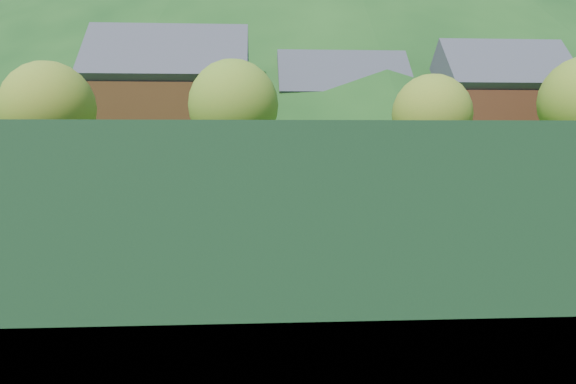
{
  "coord_description": "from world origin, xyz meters",
  "views": [
    {
      "loc": [
        -2.29,
        -16.95,
        2.85
      ],
      "look_at": [
        -1.29,
        0.0,
        1.06
      ],
      "focal_mm": 32.0,
      "sensor_mm": 36.0,
      "label": 1
    }
  ],
  "objects": [
    {
      "name": "tennis_ball_13",
      "position": [
        2.19,
        -8.44,
        0.05
      ],
      "size": [
        0.07,
        0.07,
        0.07
      ],
      "primitive_type": "sphere",
      "color": "#C9E826",
      "rests_on": "clay_court"
    },
    {
      "name": "student_d",
      "position": [
        7.33,
        3.26,
        0.75
      ],
      "size": [
        1.03,
        0.72,
        1.46
      ],
      "primitive_type": "imported",
      "rotation": [
        0.0,
        0.0,
        3.35
      ],
      "color": "orange",
      "rests_on": "clay_court"
    },
    {
      "name": "tennis_ball_18",
      "position": [
        -1.11,
        -4.28,
        0.05
      ],
      "size": [
        0.07,
        0.07,
        0.07
      ],
      "primitive_type": "sphere",
      "color": "#C9E826",
      "rests_on": "clay_court"
    },
    {
      "name": "tennis_ball_0",
      "position": [
        -0.02,
        -7.97,
        0.05
      ],
      "size": [
        0.07,
        0.07,
        0.07
      ],
      "primitive_type": "sphere",
      "color": "#C9E826",
      "rests_on": "clay_court"
    },
    {
      "name": "coach",
      "position": [
        -3.72,
        -1.4,
        0.91
      ],
      "size": [
        0.71,
        0.52,
        1.78
      ],
      "primitive_type": "imported",
      "rotation": [
        0.0,
        0.0,
        -0.15
      ],
      "color": "#1B57B0",
      "rests_on": "clay_court"
    },
    {
      "name": "tennis_ball_20",
      "position": [
        3.76,
        -2.56,
        0.05
      ],
      "size": [
        0.07,
        0.07,
        0.07
      ],
      "primitive_type": "sphere",
      "color": "#C9E826",
      "rests_on": "clay_court"
    },
    {
      "name": "tennis_ball_21",
      "position": [
        5.68,
        -1.98,
        0.05
      ],
      "size": [
        0.07,
        0.07,
        0.07
      ],
      "primitive_type": "sphere",
      "color": "#C9E826",
      "rests_on": "clay_court"
    },
    {
      "name": "clay_court",
      "position": [
        0.0,
        0.0,
        0.01
      ],
      "size": [
        40.0,
        24.0,
        0.02
      ],
      "primitive_type": "cube",
      "color": "#BB4D1E",
      "rests_on": "ground"
    },
    {
      "name": "tennis_ball_3",
      "position": [
        -3.54,
        -8.14,
        0.05
      ],
      "size": [
        0.07,
        0.07,
        0.07
      ],
      "primitive_type": "sphere",
      "color": "#C9E826",
      "rests_on": "clay_court"
    },
    {
      "name": "chalet_left",
      "position": [
        -10.0,
        30.0,
        5.65
      ],
      "size": [
        13.8,
        9.93,
        12.92
      ],
      "color": "beige",
      "rests_on": "ground"
    },
    {
      "name": "tennis_ball_15",
      "position": [
        -6.64,
        -5.91,
        0.05
      ],
      "size": [
        0.07,
        0.07,
        0.07
      ],
      "primitive_type": "sphere",
      "color": "#C9E826",
      "rests_on": "clay_court"
    },
    {
      "name": "student_a",
      "position": [
        2.52,
        3.32,
        0.71
      ],
      "size": [
        0.67,
        0.52,
        1.38
      ],
      "primitive_type": "imported",
      "rotation": [
        0.0,
        0.0,
        3.14
      ],
      "color": "#DA5913",
      "rests_on": "clay_court"
    },
    {
      "name": "chalet_right",
      "position": [
        20.0,
        30.0,
        5.26
      ],
      "size": [
        11.5,
        8.82,
        11.91
      ],
      "color": "beige",
      "rests_on": "ground"
    },
    {
      "name": "student_c",
      "position": [
        4.48,
        2.88,
        0.82
      ],
      "size": [
        0.88,
        0.68,
        1.61
      ],
      "primitive_type": "imported",
      "rotation": [
        0.0,
        0.0,
        2.91
      ],
      "color": "orange",
      "rests_on": "clay_court"
    },
    {
      "name": "perimeter_fence",
      "position": [
        0.0,
        0.0,
        1.27
      ],
      "size": [
        40.4,
        24.24,
        3.0
      ],
      "color": "black",
      "rests_on": "clay_court"
    },
    {
      "name": "tennis_ball_23",
      "position": [
        -0.47,
        -0.94,
        0.05
      ],
      "size": [
        0.07,
        0.07,
        0.07
      ],
      "primitive_type": "sphere",
      "color": "#C9E826",
      "rests_on": "clay_court"
    },
    {
      "name": "student_b",
      "position": [
        4.02,
        1.72,
        0.75
      ],
      "size": [
        0.87,
        0.38,
        1.47
      ],
      "primitive_type": "imported",
      "rotation": [
        0.0,
        0.0,
        3.12
      ],
      "color": "#CA5111",
      "rests_on": "clay_court"
    },
    {
      "name": "tennis_ball_9",
      "position": [
        -3.65,
        -1.12,
        0.05
      ],
      "size": [
        0.07,
        0.07,
        0.07
      ],
      "primitive_type": "sphere",
      "color": "#C9E826",
      "rests_on": "clay_court"
    },
    {
      "name": "tennis_ball_17",
      "position": [
        -4.33,
        -9.45,
        0.05
      ],
      "size": [
        0.07,
        0.07,
        0.07
      ],
      "primitive_type": "sphere",
      "color": "#C9E826",
      "rests_on": "clay_court"
    },
    {
      "name": "tennis_ball_19",
      "position": [
        0.27,
        -3.98,
        0.05
      ],
      "size": [
        0.07,
        0.07,
        0.07
      ],
      "primitive_type": "sphere",
      "color": "#C9E826",
      "rests_on": "clay_court"
    },
    {
      "name": "tree_c",
      "position": [
        10.0,
        19.0,
        4.54
      ],
      "size": [
        5.6,
        5.6,
        7.35
      ],
      "color": "#3D2618",
      "rests_on": "ground"
    },
    {
      "name": "tennis_ball_12",
      "position": [
        -6.07,
        -8.91,
        0.05
      ],
      "size": [
        0.07,
        0.07,
        0.07
      ],
      "primitive_type": "sphere",
      "color": "#C9E826",
      "rests_on": "clay_court"
    },
    {
      "name": "tree_a",
      "position": [
        -16.0,
        18.0,
        4.87
      ],
      "size": [
        6.0,
        6.0,
        7.88
      ],
      "color": "#412A1A",
      "rests_on": "ground"
    },
    {
      "name": "tennis_ball_11",
      "position": [
        -3.35,
        -8.76,
        0.05
      ],
      "size": [
        0.07,
        0.07,
        0.07
      ],
      "primitive_type": "sphere",
      "color": "#C9E826",
      "rests_on": "clay_court"
    },
    {
      "name": "ground",
      "position": [
        0.0,
        0.0,
        0.0
      ],
      "size": [
        400.0,
        400.0,
        0.0
      ],
      "primitive_type": "plane",
      "color": "#294C17",
      "rests_on": "ground"
    },
    {
      "name": "tennis_net",
      "position": [
        0.0,
        0.0,
        0.52
      ],
      "size": [
        0.1,
        12.07,
        1.1
      ],
      "color": "black",
      "rests_on": "clay_court"
    },
    {
      "name": "ball_hopper",
      "position": [
        -5.44,
        -4.89,
        0.77
      ],
      "size": [
        0.57,
        0.57,
        1.0
      ],
      "color": "black",
      "rests_on": "clay_court"
    },
    {
      "name": "mountain_far_right",
      "position": [
        90.0,
        150.0,
        47.5
      ],
      "size": [
        260.0,
        260.0,
        95.0
      ],
      "primitive_type": "cone",
      "color": "#173512",
      "rests_on": "ground"
    },
    {
      "name": "chalet_mid",
      "position": [
        6.0,
        34.0,
        4.99
      ],
      "size": [
        12.65,
        8.82,
        11.45
      ],
      "color": "beige",
      "rests_on": "ground"
    },
    {
      "name": "tennis_ball_16",
      "position": [
        0.03,
        -5.68,
        0.05
      ],
      "size": [
        0.07,
        0.07,
        0.07
      ],
      "primitive_type": "sphere",
      "color": "#C9E826",
      "rests_on": "clay_court"
    },
    {
      "name": "tennis_ball_1",
      "position": [
        0.31,
        -9.02,
        0.05
      ],
      "size": [
        0.07,
        0.07,
        0.07
      ],
      "primitive_type": "sphere",
      "color": "#C9E826",
      "rests_on": "clay_court"
    },
    {
      "name": "tennis_ball_7",
      "position": [
        -3.79,
        -7.46,
        0.05
      ],
      "size": [
        0.07,
        0.07,
        0.07
      ],
      "primitive_type": "sphere",
      "color": "#C9E826",
      "rests_on": "clay_court"
    },
    {
      "name": "tree_b",
      "position": [
        -4.0,
        20.0,
        5.19
      ],
      "size": [
        6.4,
        6.4,
        8.4
      ],
      "color": "#3F2619",
      "rests_on": "ground"
    },
    {
      "name": "court_lines",
      "position": [
        0.0,
        0.0,
        0.02
      ],
      "size": [
        23.83,
        11.03,
        0.0
      ],
      "color": "white",
      "rests_on": "clay_court"
    },
    {
      "name": "tennis_ball_5",
      "position": [
        6.2,
        -3.76,
        0.05
      ],
      "size": [
        0.07,
        0.07,
        0.07
      ],
      "primitive_type": "sphere",
      "color": "#C9E826",
      "rests_on": "clay_court"
    },
    {
      "name": "tennis_ball_22",
      "position": [
        -9.17,
        -2.8,
        0.05
      ],
      "size": [
        0.07,
        0.07,
        0.07
      ],
      "primitive_type": "sphere",
      "color": "#C9E826",
      "rests_on": "clay_court"
    },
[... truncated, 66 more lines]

